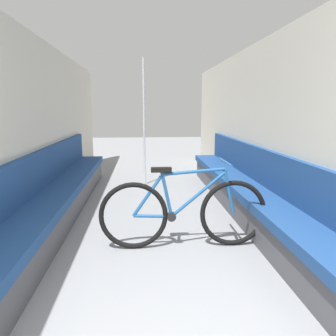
# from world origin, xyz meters

# --- Properties ---
(wall_left) EXTENTS (0.10, 9.46, 2.27)m
(wall_left) POSITION_xyz_m (-1.47, 3.13, 1.14)
(wall_left) COLOR beige
(wall_left) RESTS_ON ground
(wall_right) EXTENTS (0.10, 9.46, 2.27)m
(wall_right) POSITION_xyz_m (1.47, 3.13, 1.14)
(wall_right) COLOR beige
(wall_right) RESTS_ON ground
(bench_seat_row_left) EXTENTS (0.47, 5.13, 0.88)m
(bench_seat_row_left) POSITION_xyz_m (-1.22, 3.33, 0.28)
(bench_seat_row_left) COLOR #4C4C51
(bench_seat_row_left) RESTS_ON ground
(bench_seat_row_right) EXTENTS (0.47, 5.13, 0.88)m
(bench_seat_row_right) POSITION_xyz_m (1.22, 3.33, 0.28)
(bench_seat_row_right) COLOR #4C4C51
(bench_seat_row_right) RESTS_ON ground
(bicycle) EXTENTS (1.69, 0.46, 0.88)m
(bicycle) POSITION_xyz_m (0.25, 2.34, 0.36)
(bicycle) COLOR black
(bicycle) RESTS_ON ground
(grab_pole_near) EXTENTS (0.08, 0.08, 2.25)m
(grab_pole_near) POSITION_xyz_m (-0.11, 5.16, 1.10)
(grab_pole_near) COLOR gray
(grab_pole_near) RESTS_ON ground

